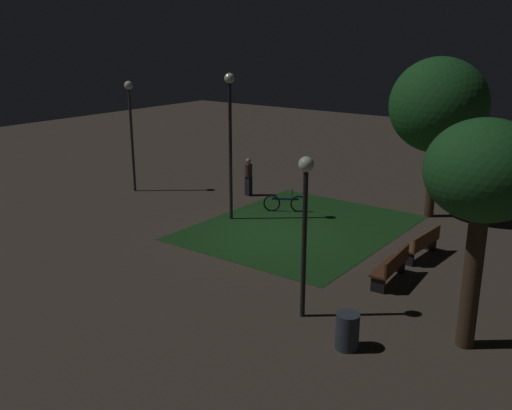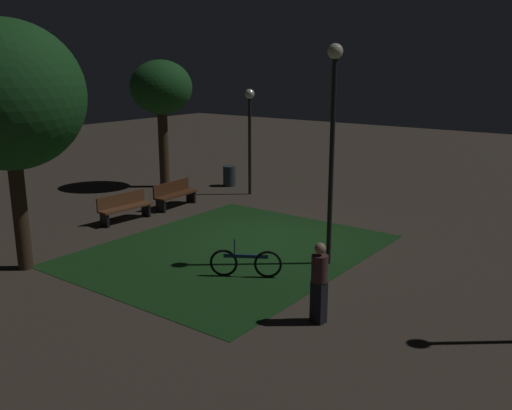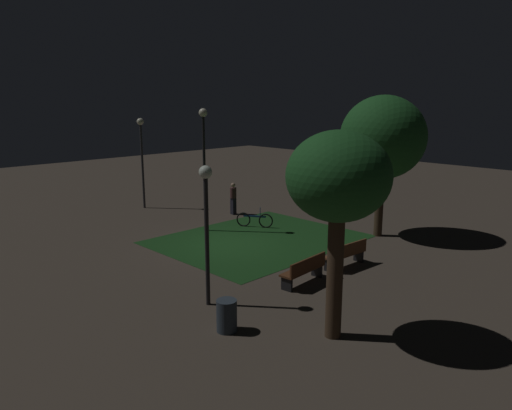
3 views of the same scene
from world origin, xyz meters
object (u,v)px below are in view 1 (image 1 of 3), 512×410
object	(u,v)px
bench_by_lamp	(422,243)
trash_bin	(347,331)
bicycle	(285,203)
lamp_post_plaza_east	(230,124)
lamp_post_path_center	(305,208)
pedestrian	(248,176)
tree_back_right	(438,106)
lamp_post_plaza_west	(131,118)
bench_back_row	(392,266)
tree_right_canopy	(484,175)

from	to	relation	value
bench_by_lamp	trash_bin	distance (m)	6.09
trash_bin	bicycle	xyz separation A→B (m)	(7.54, 6.67, -0.07)
lamp_post_plaza_east	lamp_post_path_center	xyz separation A→B (m)	(-4.91, -6.20, -0.79)
lamp_post_plaza_east	pedestrian	xyz separation A→B (m)	(2.96, 1.46, -2.68)
tree_back_right	lamp_post_plaza_east	bearing A→B (deg)	129.24
lamp_post_plaza_west	bicycle	distance (m)	7.69
trash_bin	pedestrian	distance (m)	12.59
lamp_post_plaza_west	pedestrian	world-z (taller)	lamp_post_plaza_west
bench_back_row	bicycle	size ratio (longest dim) A/B	1.24
tree_back_right	pedestrian	size ratio (longest dim) A/B	3.64
tree_right_canopy	lamp_post_path_center	world-z (taller)	tree_right_canopy
lamp_post_plaza_west	lamp_post_plaza_east	size ratio (longest dim) A/B	0.89
lamp_post_plaza_west	lamp_post_plaza_east	bearing A→B (deg)	-95.58
lamp_post_plaza_west	pedestrian	xyz separation A→B (m)	(2.39, -4.45, -2.35)
bench_by_lamp	lamp_post_plaza_east	bearing A→B (deg)	93.70
bench_back_row	tree_right_canopy	world-z (taller)	tree_right_canopy
lamp_post_plaza_east	bicycle	world-z (taller)	lamp_post_plaza_east
lamp_post_path_center	trash_bin	distance (m)	2.89
bench_by_lamp	lamp_post_plaza_west	world-z (taller)	lamp_post_plaza_west
tree_right_canopy	lamp_post_plaza_east	distance (m)	10.57
bench_back_row	lamp_post_plaza_east	size ratio (longest dim) A/B	0.34
lamp_post_path_center	trash_bin	xyz separation A→B (m)	(-0.68, -1.57, -2.33)
bench_back_row	lamp_post_plaza_east	bearing A→B (deg)	75.96
lamp_post_path_center	pedestrian	bearing A→B (deg)	44.24
tree_right_canopy	pedestrian	size ratio (longest dim) A/B	3.11
pedestrian	tree_back_right	bearing A→B (deg)	-76.42
tree_right_canopy	bench_by_lamp	bearing A→B (deg)	31.47
lamp_post_plaza_east	pedestrian	distance (m)	4.25
lamp_post_plaza_east	lamp_post_path_center	distance (m)	7.95
bicycle	trash_bin	bearing A→B (deg)	-138.48
tree_right_canopy	bench_back_row	bearing A→B (deg)	51.35
lamp_post_plaza_east	pedestrian	world-z (taller)	lamp_post_plaza_east
bench_back_row	tree_right_canopy	bearing A→B (deg)	-128.65
bench_by_lamp	lamp_post_plaza_west	bearing A→B (deg)	89.48
bench_back_row	lamp_post_path_center	xyz separation A→B (m)	(-3.13, 0.91, 2.26)
tree_right_canopy	bicycle	size ratio (longest dim) A/B	3.39
bench_by_lamp	lamp_post_plaza_east	size ratio (longest dim) A/B	0.34
tree_back_right	lamp_post_path_center	bearing A→B (deg)	-177.38
tree_right_canopy	trash_bin	size ratio (longest dim) A/B	6.12
trash_bin	pedestrian	size ratio (longest dim) A/B	0.51
lamp_post_path_center	bicycle	distance (m)	8.87
trash_bin	bicycle	world-z (taller)	bicycle
bench_by_lamp	tree_back_right	size ratio (longest dim) A/B	0.31
bench_by_lamp	tree_right_canopy	world-z (taller)	tree_right_canopy
lamp_post_plaza_east	tree_right_canopy	bearing A→B (deg)	-111.84
tree_back_right	lamp_post_plaza_east	xyz separation A→B (m)	(-4.71, 5.76, -0.60)
tree_right_canopy	lamp_post_plaza_east	world-z (taller)	lamp_post_plaza_east
tree_right_canopy	lamp_post_plaza_east	size ratio (longest dim) A/B	0.94
trash_bin	bicycle	distance (m)	10.07
bench_by_lamp	tree_back_right	bearing A→B (deg)	17.67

